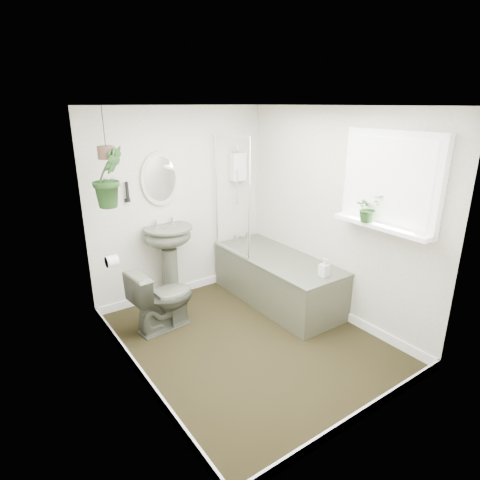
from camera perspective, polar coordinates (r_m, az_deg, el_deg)
floor at (r=4.28m, az=1.19°, el=-14.10°), size 2.30×2.80×0.02m
ceiling at (r=3.59m, az=1.45°, el=18.72°), size 2.30×2.80×0.02m
wall_back at (r=4.94m, az=-8.45°, el=4.99°), size 2.30×0.02×2.30m
wall_front at (r=2.85m, az=18.45°, el=-6.45°), size 2.30×0.02×2.30m
wall_left at (r=3.27m, az=-15.36°, el=-2.83°), size 0.02×2.80×2.30m
wall_right at (r=4.53m, az=13.24°, el=3.42°), size 0.02×2.80×2.30m
skirting at (r=4.25m, az=1.19°, el=-13.42°), size 2.30×2.80×0.10m
bathtub at (r=4.92m, az=5.33°, el=-5.57°), size 0.72×1.72×0.58m
bath_screen at (r=4.78m, az=-1.17°, el=6.34°), size 0.04×0.72×1.40m
shower_box at (r=5.20m, az=-0.30°, el=10.39°), size 0.20×0.10×0.35m
oval_mirror at (r=4.72m, az=-11.29°, el=8.54°), size 0.46×0.03×0.62m
wall_sconce at (r=4.59m, az=-15.73°, el=6.62°), size 0.04×0.04×0.22m
toilet_roll_holder at (r=4.00m, az=-17.75°, el=-2.87°), size 0.11×0.11×0.11m
window_recess at (r=3.95m, az=20.66°, el=7.92°), size 0.08×1.00×0.90m
window_sill at (r=3.99m, az=19.39°, el=1.93°), size 0.18×1.00×0.04m
window_blinds at (r=3.91m, az=20.28°, el=7.87°), size 0.01×0.86×0.76m
toilet at (r=4.39m, az=-10.90°, el=-8.10°), size 0.73×0.46×0.70m
pedestal_sink at (r=4.89m, az=-9.90°, el=-3.46°), size 0.66×0.60×0.97m
sill_plant at (r=3.98m, az=17.78°, el=4.35°), size 0.26×0.23×0.27m
hanging_plant at (r=4.07m, az=-18.16°, el=8.49°), size 0.36×0.31×0.58m
soap_bottle at (r=4.32m, az=11.89°, el=-3.83°), size 0.09×0.10×0.20m
hanging_pot at (r=4.03m, az=-18.50°, el=11.72°), size 0.16×0.16×0.12m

